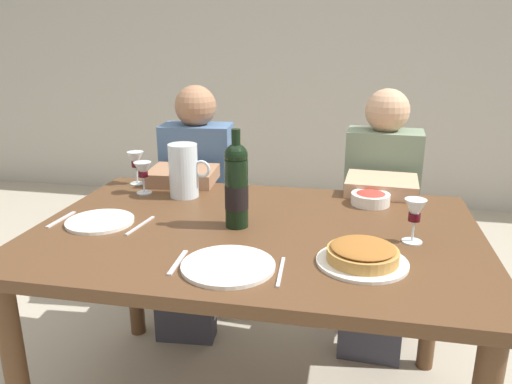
% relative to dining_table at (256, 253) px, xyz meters
% --- Properties ---
extents(back_wall, '(8.00, 0.10, 2.80)m').
position_rel_dining_table_xyz_m(back_wall, '(0.00, 2.68, 0.73)').
color(back_wall, '#B2ADA3').
rests_on(back_wall, ground).
extents(dining_table, '(1.50, 1.00, 0.76)m').
position_rel_dining_table_xyz_m(dining_table, '(0.00, 0.00, 0.00)').
color(dining_table, brown).
rests_on(dining_table, ground).
extents(wine_bottle, '(0.08, 0.08, 0.34)m').
position_rel_dining_table_xyz_m(wine_bottle, '(-0.07, 0.01, 0.24)').
color(wine_bottle, black).
rests_on(wine_bottle, dining_table).
extents(water_pitcher, '(0.17, 0.12, 0.22)m').
position_rel_dining_table_xyz_m(water_pitcher, '(-0.35, 0.29, 0.19)').
color(water_pitcher, silver).
rests_on(water_pitcher, dining_table).
extents(baked_tart, '(0.26, 0.26, 0.06)m').
position_rel_dining_table_xyz_m(baked_tart, '(0.35, -0.21, 0.12)').
color(baked_tart, white).
rests_on(baked_tart, dining_table).
extents(salad_bowl, '(0.15, 0.15, 0.05)m').
position_rel_dining_table_xyz_m(salad_bowl, '(0.39, 0.34, 0.12)').
color(salad_bowl, white).
rests_on(salad_bowl, dining_table).
extents(wine_glass_left_diner, '(0.07, 0.07, 0.14)m').
position_rel_dining_table_xyz_m(wine_glass_left_diner, '(0.51, -0.02, 0.19)').
color(wine_glass_left_diner, silver).
rests_on(wine_glass_left_diner, dining_table).
extents(wine_glass_right_diner, '(0.07, 0.07, 0.13)m').
position_rel_dining_table_xyz_m(wine_glass_right_diner, '(-0.53, 0.30, 0.19)').
color(wine_glass_right_diner, silver).
rests_on(wine_glass_right_diner, dining_table).
extents(wine_glass_centre, '(0.07, 0.07, 0.14)m').
position_rel_dining_table_xyz_m(wine_glass_centre, '(-0.62, 0.42, 0.20)').
color(wine_glass_centre, silver).
rests_on(wine_glass_centre, dining_table).
extents(dinner_plate_left_setting, '(0.27, 0.27, 0.01)m').
position_rel_dining_table_xyz_m(dinner_plate_left_setting, '(-0.02, -0.31, 0.10)').
color(dinner_plate_left_setting, white).
rests_on(dinner_plate_left_setting, dining_table).
extents(dinner_plate_right_setting, '(0.23, 0.23, 0.01)m').
position_rel_dining_table_xyz_m(dinner_plate_right_setting, '(-0.54, -0.06, 0.10)').
color(dinner_plate_right_setting, white).
rests_on(dinner_plate_right_setting, dining_table).
extents(fork_left_setting, '(0.02, 0.16, 0.00)m').
position_rel_dining_table_xyz_m(fork_left_setting, '(-0.17, -0.31, 0.09)').
color(fork_left_setting, silver).
rests_on(fork_left_setting, dining_table).
extents(knife_left_setting, '(0.02, 0.18, 0.00)m').
position_rel_dining_table_xyz_m(knife_left_setting, '(0.13, -0.31, 0.09)').
color(knife_left_setting, silver).
rests_on(knife_left_setting, dining_table).
extents(knife_right_setting, '(0.03, 0.18, 0.00)m').
position_rel_dining_table_xyz_m(knife_right_setting, '(-0.39, -0.06, 0.09)').
color(knife_right_setting, silver).
rests_on(knife_right_setting, dining_table).
extents(spoon_right_setting, '(0.02, 0.16, 0.00)m').
position_rel_dining_table_xyz_m(spoon_right_setting, '(-0.69, -0.06, 0.09)').
color(spoon_right_setting, silver).
rests_on(spoon_right_setting, dining_table).
extents(chair_left, '(0.43, 0.43, 0.87)m').
position_rel_dining_table_xyz_m(chair_left, '(-0.46, 0.88, -0.17)').
color(chair_left, olive).
rests_on(chair_left, ground).
extents(diner_left, '(0.36, 0.52, 1.16)m').
position_rel_dining_table_xyz_m(diner_left, '(-0.44, 0.65, -0.05)').
color(diner_left, '#4C6B93').
rests_on(diner_left, ground).
extents(chair_right, '(0.42, 0.42, 0.87)m').
position_rel_dining_table_xyz_m(chair_right, '(0.45, 0.91, -0.17)').
color(chair_right, olive).
rests_on(chair_right, ground).
extents(diner_right, '(0.35, 0.52, 1.16)m').
position_rel_dining_table_xyz_m(diner_right, '(0.44, 0.67, -0.05)').
color(diner_right, gray).
rests_on(diner_right, ground).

